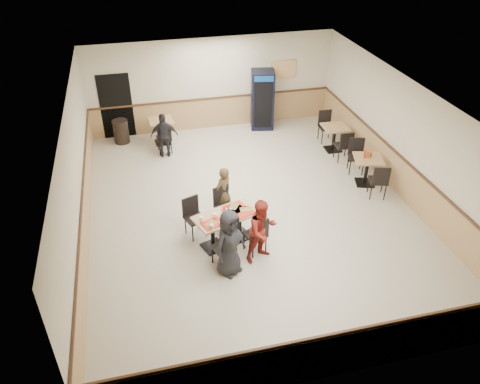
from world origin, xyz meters
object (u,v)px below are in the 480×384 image
object	(u,v)px
diner_woman_left	(230,243)
trash_bin	(121,131)
main_table	(226,224)
side_table_near	(367,167)
diner_woman_right	(262,230)
pepsi_cooler	(262,100)
back_table	(162,128)
side_table_far	(335,135)
diner_man_opposite	(223,193)
lone_diner	(164,136)

from	to	relation	value
diner_woman_left	trash_bin	bearing A→B (deg)	72.59
main_table	side_table_near	size ratio (longest dim) A/B	1.73
diner_woman_right	side_table_near	size ratio (longest dim) A/B	1.61
diner_woman_left	diner_woman_right	world-z (taller)	diner_woman_left
main_table	side_table_near	distance (m)	4.52
pepsi_cooler	back_table	bearing A→B (deg)	-161.97
side_table_far	pepsi_cooler	distance (m)	2.76
side_table_near	pepsi_cooler	bearing A→B (deg)	112.97
diner_woman_left	back_table	size ratio (longest dim) A/B	1.96
diner_woman_left	diner_man_opposite	distance (m)	1.98
lone_diner	side_table_far	xyz separation A→B (m)	(5.08, -0.84, -0.16)
main_table	diner_woman_right	bearing A→B (deg)	-67.62
diner_man_opposite	trash_bin	size ratio (longest dim) A/B	1.84
diner_man_opposite	back_table	world-z (taller)	diner_man_opposite
main_table	lone_diner	bearing A→B (deg)	82.00
diner_woman_left	trash_bin	world-z (taller)	diner_woman_left
diner_woman_left	back_table	world-z (taller)	diner_woman_left
diner_woman_left	diner_man_opposite	world-z (taller)	diner_woman_left
diner_woman_right	trash_bin	size ratio (longest dim) A/B	1.98
back_table	trash_bin	distance (m)	1.31
diner_woman_left	diner_woman_right	distance (m)	0.82
lone_diner	side_table_near	size ratio (longest dim) A/B	1.49
lone_diner	trash_bin	xyz separation A→B (m)	(-1.26, 1.24, -0.31)
main_table	side_table_near	bearing A→B (deg)	0.52
diner_woman_left	trash_bin	size ratio (longest dim) A/B	2.05
diner_woman_right	diner_woman_left	bearing A→B (deg)	177.79
main_table	pepsi_cooler	bearing A→B (deg)	46.95
pepsi_cooler	diner_man_opposite	bearing A→B (deg)	-104.83
pepsi_cooler	trash_bin	bearing A→B (deg)	-168.05
side_table_near	diner_man_opposite	bearing A→B (deg)	-172.03
pepsi_cooler	trash_bin	xyz separation A→B (m)	(-4.64, -0.04, -0.59)
diner_man_opposite	side_table_far	distance (m)	4.80
diner_man_opposite	side_table_near	bearing A→B (deg)	154.36
trash_bin	back_table	bearing A→B (deg)	-15.56
diner_man_opposite	side_table_far	size ratio (longest dim) A/B	1.76
lone_diner	side_table_near	world-z (taller)	lone_diner
diner_man_opposite	back_table	size ratio (longest dim) A/B	1.76
diner_woman_right	side_table_near	distance (m)	4.26
lone_diner	main_table	bearing A→B (deg)	106.11
main_table	side_table_near	world-z (taller)	side_table_near
diner_man_opposite	pepsi_cooler	bearing A→B (deg)	-149.86
diner_woman_right	lone_diner	bearing A→B (deg)	84.91
main_table	diner_woman_right	size ratio (longest dim) A/B	1.08
back_table	lone_diner	bearing A→B (deg)	-90.00
diner_man_opposite	lone_diner	bearing A→B (deg)	-106.63
side_table_far	trash_bin	bearing A→B (deg)	161.76
diner_woman_right	diner_man_opposite	xyz separation A→B (m)	(-0.49, 1.68, -0.05)
diner_woman_right	back_table	distance (m)	6.22
diner_man_opposite	side_table_far	bearing A→B (deg)	179.26
trash_bin	diner_woman_left	bearing A→B (deg)	-73.08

